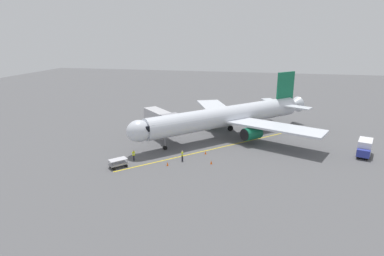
{
  "coord_description": "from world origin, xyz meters",
  "views": [
    {
      "loc": [
        -5.9,
        60.14,
        19.11
      ],
      "look_at": [
        5.83,
        6.47,
        3.0
      ],
      "focal_mm": 30.07,
      "sensor_mm": 36.0,
      "label": 1
    }
  ],
  "objects_px": {
    "ground_crew_marshaller": "(182,156)",
    "baggage_cart_near_nose": "(200,120)",
    "safety_cone_nose_left": "(206,153)",
    "box_truck_starboard_side": "(365,148)",
    "airplane": "(229,116)",
    "safety_cone_wing_starboard": "(167,164)",
    "jet_bridge": "(163,120)",
    "safety_cone_nose_right": "(211,162)",
    "safety_cone_wing_port": "(133,135)",
    "baggage_cart_portside": "(118,163)",
    "ground_crew_wing_walker": "(134,155)"
  },
  "relations": [
    {
      "from": "airplane",
      "to": "safety_cone_wing_port",
      "type": "bearing_deg",
      "value": 11.9
    },
    {
      "from": "airplane",
      "to": "safety_cone_nose_left",
      "type": "bearing_deg",
      "value": 76.13
    },
    {
      "from": "safety_cone_nose_right",
      "to": "safety_cone_wing_starboard",
      "type": "xyz_separation_m",
      "value": [
        6.36,
        2.0,
        0.0
      ]
    },
    {
      "from": "box_truck_starboard_side",
      "to": "baggage_cart_portside",
      "type": "bearing_deg",
      "value": 19.2
    },
    {
      "from": "jet_bridge",
      "to": "baggage_cart_near_nose",
      "type": "height_order",
      "value": "jet_bridge"
    },
    {
      "from": "box_truck_starboard_side",
      "to": "safety_cone_wing_port",
      "type": "height_order",
      "value": "box_truck_starboard_side"
    },
    {
      "from": "jet_bridge",
      "to": "safety_cone_wing_port",
      "type": "xyz_separation_m",
      "value": [
        6.36,
        -0.35,
        -3.49
      ]
    },
    {
      "from": "ground_crew_wing_walker",
      "to": "baggage_cart_near_nose",
      "type": "xyz_separation_m",
      "value": [
        -5.83,
        -24.56,
        -0.23
      ]
    },
    {
      "from": "ground_crew_wing_walker",
      "to": "safety_cone_wing_port",
      "type": "height_order",
      "value": "ground_crew_wing_walker"
    },
    {
      "from": "airplane",
      "to": "baggage_cart_portside",
      "type": "relative_size",
      "value": 11.57
    },
    {
      "from": "baggage_cart_near_nose",
      "to": "safety_cone_wing_starboard",
      "type": "height_order",
      "value": "baggage_cart_near_nose"
    },
    {
      "from": "safety_cone_nose_right",
      "to": "ground_crew_marshaller",
      "type": "bearing_deg",
      "value": -3.13
    },
    {
      "from": "safety_cone_nose_left",
      "to": "safety_cone_nose_right",
      "type": "bearing_deg",
      "value": 111.75
    },
    {
      "from": "safety_cone_nose_left",
      "to": "ground_crew_marshaller",
      "type": "bearing_deg",
      "value": 50.76
    },
    {
      "from": "ground_crew_wing_walker",
      "to": "baggage_cart_near_nose",
      "type": "height_order",
      "value": "ground_crew_wing_walker"
    },
    {
      "from": "safety_cone_nose_right",
      "to": "safety_cone_wing_port",
      "type": "height_order",
      "value": "same"
    },
    {
      "from": "jet_bridge",
      "to": "safety_cone_wing_starboard",
      "type": "distance_m",
      "value": 13.44
    },
    {
      "from": "jet_bridge",
      "to": "ground_crew_marshaller",
      "type": "distance_m",
      "value": 12.05
    },
    {
      "from": "airplane",
      "to": "safety_cone_nose_right",
      "type": "relative_size",
      "value": 60.16
    },
    {
      "from": "safety_cone_wing_port",
      "to": "ground_crew_wing_walker",
      "type": "bearing_deg",
      "value": 113.25
    },
    {
      "from": "ground_crew_marshaller",
      "to": "ground_crew_wing_walker",
      "type": "distance_m",
      "value": 7.62
    },
    {
      "from": "jet_bridge",
      "to": "safety_cone_wing_starboard",
      "type": "xyz_separation_m",
      "value": [
        -4.43,
        12.2,
        -3.49
      ]
    },
    {
      "from": "ground_crew_marshaller",
      "to": "safety_cone_nose_right",
      "type": "xyz_separation_m",
      "value": [
        -4.62,
        0.25,
        -0.61
      ]
    },
    {
      "from": "airplane",
      "to": "box_truck_starboard_side",
      "type": "height_order",
      "value": "airplane"
    },
    {
      "from": "baggage_cart_near_nose",
      "to": "box_truck_starboard_side",
      "type": "bearing_deg",
      "value": 154.14
    },
    {
      "from": "airplane",
      "to": "safety_cone_wing_starboard",
      "type": "height_order",
      "value": "airplane"
    },
    {
      "from": "ground_crew_marshaller",
      "to": "safety_cone_wing_port",
      "type": "bearing_deg",
      "value": -39.41
    },
    {
      "from": "safety_cone_nose_left",
      "to": "baggage_cart_portside",
      "type": "bearing_deg",
      "value": 34.52
    },
    {
      "from": "box_truck_starboard_side",
      "to": "safety_cone_nose_left",
      "type": "distance_m",
      "value": 25.81
    },
    {
      "from": "ground_crew_wing_walker",
      "to": "jet_bridge",
      "type": "bearing_deg",
      "value": -96.47
    },
    {
      "from": "airplane",
      "to": "ground_crew_marshaller",
      "type": "xyz_separation_m",
      "value": [
        5.6,
        14.12,
        -3.12
      ]
    },
    {
      "from": "airplane",
      "to": "ground_crew_marshaller",
      "type": "height_order",
      "value": "airplane"
    },
    {
      "from": "jet_bridge",
      "to": "safety_cone_nose_right",
      "type": "distance_m",
      "value": 15.25
    },
    {
      "from": "baggage_cart_portside",
      "to": "safety_cone_wing_starboard",
      "type": "bearing_deg",
      "value": -163.06
    },
    {
      "from": "baggage_cart_near_nose",
      "to": "jet_bridge",
      "type": "bearing_deg",
      "value": 70.97
    },
    {
      "from": "safety_cone_nose_left",
      "to": "jet_bridge",
      "type": "bearing_deg",
      "value": -34.09
    },
    {
      "from": "jet_bridge",
      "to": "baggage_cart_near_nose",
      "type": "xyz_separation_m",
      "value": [
        -4.53,
        -13.14,
        -3.11
      ]
    },
    {
      "from": "safety_cone_nose_left",
      "to": "safety_cone_wing_port",
      "type": "xyz_separation_m",
      "value": [
        15.56,
        -6.58,
        0.0
      ]
    },
    {
      "from": "ground_crew_marshaller",
      "to": "safety_cone_wing_starboard",
      "type": "bearing_deg",
      "value": 52.26
    },
    {
      "from": "jet_bridge",
      "to": "safety_cone_wing_port",
      "type": "bearing_deg",
      "value": -3.18
    },
    {
      "from": "baggage_cart_portside",
      "to": "safety_cone_nose_left",
      "type": "xyz_separation_m",
      "value": [
        -11.78,
        -8.1,
        -0.38
      ]
    },
    {
      "from": "safety_cone_wing_starboard",
      "to": "box_truck_starboard_side",
      "type": "bearing_deg",
      "value": -160.28
    },
    {
      "from": "baggage_cart_portside",
      "to": "ground_crew_wing_walker",
      "type": "bearing_deg",
      "value": -113.74
    },
    {
      "from": "baggage_cart_near_nose",
      "to": "safety_cone_wing_port",
      "type": "height_order",
      "value": "baggage_cart_near_nose"
    },
    {
      "from": "baggage_cart_near_nose",
      "to": "safety_cone_nose_left",
      "type": "height_order",
      "value": "baggage_cart_near_nose"
    },
    {
      "from": "ground_crew_marshaller",
      "to": "baggage_cart_portside",
      "type": "relative_size",
      "value": 0.6
    },
    {
      "from": "safety_cone_nose_right",
      "to": "safety_cone_wing_starboard",
      "type": "relative_size",
      "value": 1.0
    },
    {
      "from": "airplane",
      "to": "ground_crew_wing_walker",
      "type": "distance_m",
      "value": 20.59
    },
    {
      "from": "jet_bridge",
      "to": "baggage_cart_portside",
      "type": "height_order",
      "value": "jet_bridge"
    },
    {
      "from": "ground_crew_marshaller",
      "to": "baggage_cart_near_nose",
      "type": "distance_m",
      "value": 23.14
    }
  ]
}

